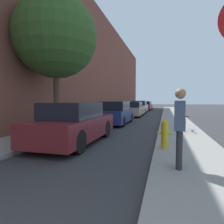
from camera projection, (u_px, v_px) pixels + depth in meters
The scene contains 14 objects.
ground_plane at pixel (137, 119), 16.21m from camera, with size 120.00×120.00×0.00m, color #333335.
sidewalk_left at pixel (103, 118), 16.95m from camera, with size 2.00×52.00×0.12m.
sidewalk_right at pixel (174, 119), 15.45m from camera, with size 2.00×52.00×0.12m.
building_facade_left at pixel (88, 59), 17.00m from camera, with size 0.70×52.00×10.19m.
parked_car_maroon at pixel (74, 124), 7.21m from camera, with size 1.73×4.37×1.47m.
parked_car_navy at pixel (116, 113), 13.06m from camera, with size 1.70×4.44×1.47m.
parked_car_champagne at pixel (132, 109), 19.14m from camera, with size 1.89×4.66×1.38m.
parked_car_white at pixel (139, 107), 24.18m from camera, with size 1.78×4.20×1.47m.
parked_car_red at pixel (145, 106), 29.94m from camera, with size 1.88×4.16×1.38m.
parked_car_grey at pixel (146, 105), 34.75m from camera, with size 1.90×4.40×1.30m.
street_tree_near at pixel (56, 37), 8.82m from camera, with size 3.67×3.67×6.09m.
fire_hydrant at pixel (164, 134), 5.96m from camera, with size 0.42×0.19×0.86m.
pedestrian at pixel (180, 123), 4.17m from camera, with size 0.25×0.42×1.69m.
bicycle at pixel (184, 123), 9.55m from camera, with size 0.44×1.69×0.69m.
Camera 1 is at (2.19, -0.12, 1.57)m, focal length 31.97 mm.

